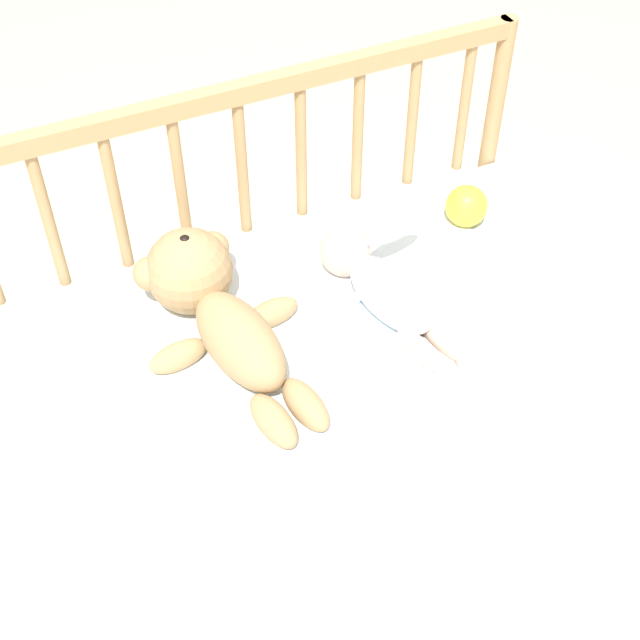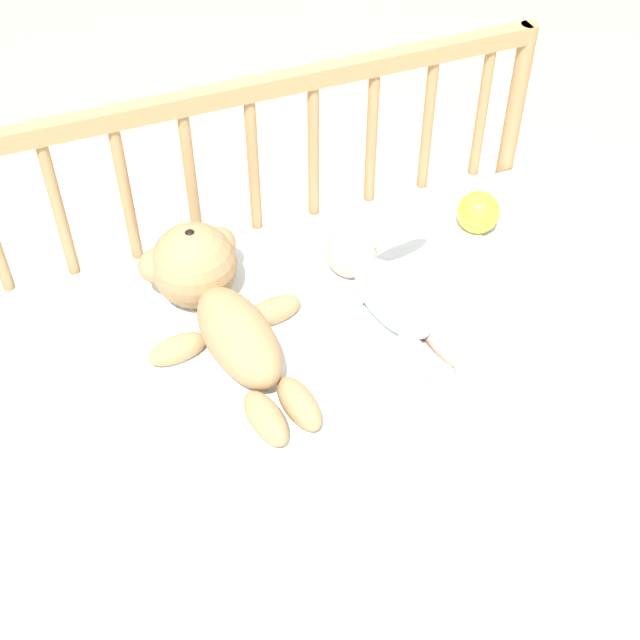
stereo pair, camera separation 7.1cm
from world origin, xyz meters
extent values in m
plane|color=#C6B293|center=(0.00, 0.00, 0.00)|extent=(12.00, 12.00, 0.00)
cube|color=silver|center=(0.00, 0.00, 0.25)|extent=(1.19, 0.67, 0.50)
cylinder|color=tan|center=(0.58, 0.36, 0.42)|extent=(0.04, 0.04, 0.83)
cube|color=tan|center=(0.00, 0.36, 0.81)|extent=(1.16, 0.03, 0.04)
cylinder|color=tan|center=(-0.37, 0.36, 0.65)|extent=(0.02, 0.02, 0.30)
cylinder|color=tan|center=(-0.25, 0.36, 0.65)|extent=(0.02, 0.02, 0.30)
cylinder|color=tan|center=(-0.12, 0.36, 0.65)|extent=(0.02, 0.02, 0.30)
cylinder|color=tan|center=(0.00, 0.36, 0.65)|extent=(0.02, 0.02, 0.30)
cylinder|color=tan|center=(0.12, 0.36, 0.65)|extent=(0.02, 0.02, 0.30)
cylinder|color=tan|center=(0.25, 0.36, 0.65)|extent=(0.02, 0.02, 0.30)
cylinder|color=tan|center=(0.37, 0.36, 0.65)|extent=(0.02, 0.02, 0.30)
cylinder|color=tan|center=(0.50, 0.36, 0.65)|extent=(0.02, 0.02, 0.30)
cube|color=white|center=(-0.01, 0.02, 0.50)|extent=(0.85, 0.58, 0.01)
ellipsoid|color=tan|center=(-0.14, 0.02, 0.56)|extent=(0.15, 0.26, 0.11)
sphere|color=tan|center=(-0.17, 0.20, 0.58)|extent=(0.16, 0.16, 0.16)
sphere|color=beige|center=(-0.17, 0.20, 0.62)|extent=(0.07, 0.07, 0.07)
sphere|color=black|center=(-0.17, 0.20, 0.65)|extent=(0.02, 0.02, 0.02)
sphere|color=tan|center=(-0.24, 0.22, 0.58)|extent=(0.06, 0.06, 0.06)
sphere|color=tan|center=(-0.11, 0.24, 0.58)|extent=(0.06, 0.06, 0.06)
ellipsoid|color=tan|center=(-0.25, 0.06, 0.52)|extent=(0.12, 0.06, 0.05)
ellipsoid|color=tan|center=(-0.06, 0.09, 0.52)|extent=(0.12, 0.06, 0.05)
ellipsoid|color=tan|center=(-0.15, -0.14, 0.53)|extent=(0.07, 0.13, 0.05)
ellipsoid|color=tan|center=(-0.09, -0.13, 0.53)|extent=(0.07, 0.13, 0.05)
ellipsoid|color=white|center=(0.15, 0.02, 0.55)|extent=(0.13, 0.23, 0.09)
sphere|color=beige|center=(0.13, 0.16, 0.55)|extent=(0.10, 0.10, 0.10)
ellipsoid|color=white|center=(0.06, 0.06, 0.52)|extent=(0.13, 0.05, 0.03)
ellipsoid|color=white|center=(0.22, 0.14, 0.58)|extent=(0.13, 0.05, 0.03)
sphere|color=beige|center=(0.02, 0.06, 0.52)|extent=(0.03, 0.03, 0.03)
sphere|color=beige|center=(0.26, 0.10, 0.52)|extent=(0.03, 0.03, 0.03)
ellipsoid|color=beige|center=(0.15, -0.10, 0.52)|extent=(0.06, 0.13, 0.04)
ellipsoid|color=beige|center=(0.19, -0.09, 0.52)|extent=(0.06, 0.13, 0.04)
sphere|color=beige|center=(0.16, -0.16, 0.52)|extent=(0.03, 0.03, 0.03)
sphere|color=beige|center=(0.20, -0.15, 0.52)|extent=(0.03, 0.03, 0.03)
sphere|color=yellow|center=(0.41, 0.19, 0.54)|extent=(0.09, 0.09, 0.09)
camera|label=1|loc=(-0.46, -0.97, 1.67)|focal=50.00mm
camera|label=2|loc=(-0.40, -1.00, 1.67)|focal=50.00mm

